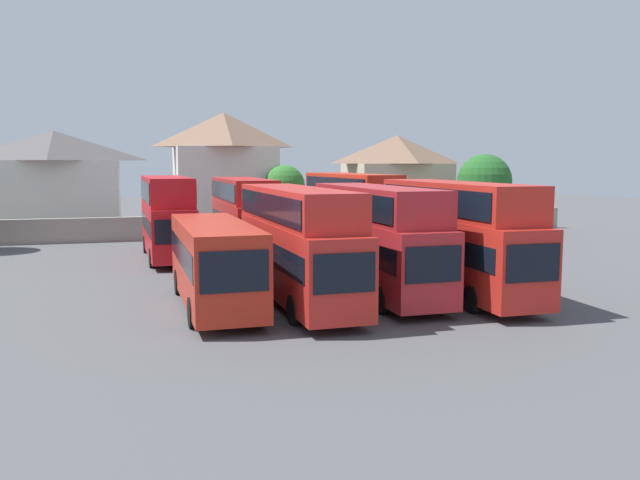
# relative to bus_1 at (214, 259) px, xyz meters

# --- Properties ---
(ground) EXTENTS (140.00, 140.00, 0.00)m
(ground) POSITION_rel_bus_1_xyz_m (5.31, 18.15, -1.96)
(ground) COLOR #4C4C4F
(depot_boundary_wall) EXTENTS (56.00, 0.50, 1.80)m
(depot_boundary_wall) POSITION_rel_bus_1_xyz_m (5.31, 24.28, -1.06)
(depot_boundary_wall) COLOR gray
(depot_boundary_wall) RESTS_ON ground
(bus_1) EXTENTS (2.77, 10.13, 3.43)m
(bus_1) POSITION_rel_bus_1_xyz_m (0.00, 0.00, 0.00)
(bus_1) COLOR #B62818
(bus_1) RESTS_ON ground
(bus_2) EXTENTS (2.73, 11.92, 4.76)m
(bus_2) POSITION_rel_bus_1_xyz_m (3.42, 0.12, 0.73)
(bus_2) COLOR red
(bus_2) RESTS_ON ground
(bus_3) EXTENTS (2.67, 10.97, 4.77)m
(bus_3) POSITION_rel_bus_1_xyz_m (7.15, 0.60, 0.73)
(bus_3) COLOR #AF2227
(bus_3) RESTS_ON ground
(bus_4) EXTENTS (2.58, 11.70, 4.95)m
(bus_4) POSITION_rel_bus_1_xyz_m (10.61, -0.09, 0.83)
(bus_4) COLOR red
(bus_4) RESTS_ON ground
(bus_5) EXTENTS (2.81, 10.48, 4.95)m
(bus_5) POSITION_rel_bus_1_xyz_m (-1.10, 14.40, 0.83)
(bus_5) COLOR red
(bus_5) RESTS_ON ground
(bus_6) EXTENTS (2.73, 11.13, 4.81)m
(bus_6) POSITION_rel_bus_1_xyz_m (3.61, 14.63, 0.76)
(bus_6) COLOR red
(bus_6) RESTS_ON ground
(bus_7) EXTENTS (2.67, 10.96, 3.28)m
(bus_7) POSITION_rel_bus_1_xyz_m (7.75, 14.43, -0.08)
(bus_7) COLOR #B22524
(bus_7) RESTS_ON ground
(bus_8) EXTENTS (3.24, 11.82, 5.09)m
(bus_8) POSITION_rel_bus_1_xyz_m (10.65, 14.34, 0.90)
(bus_8) COLOR red
(bus_8) RESTS_ON ground
(house_terrace_left) EXTENTS (10.57, 7.61, 8.41)m
(house_terrace_left) POSITION_rel_bus_1_xyz_m (-9.11, 31.99, 2.33)
(house_terrace_left) COLOR silver
(house_terrace_left) RESTS_ON ground
(house_terrace_centre) EXTENTS (8.69, 7.25, 10.05)m
(house_terrace_centre) POSITION_rel_bus_1_xyz_m (4.63, 30.72, 3.17)
(house_terrace_centre) COLOR silver
(house_terrace_centre) RESTS_ON ground
(house_terrace_right) EXTENTS (9.17, 6.98, 8.30)m
(house_terrace_right) POSITION_rel_bus_1_xyz_m (20.54, 30.54, 2.28)
(house_terrace_right) COLOR #C6B293
(house_terrace_right) RESTS_ON ground
(tree_left_of_lot) EXTENTS (4.45, 4.45, 6.51)m
(tree_left_of_lot) POSITION_rel_bus_1_xyz_m (24.88, 22.28, 2.31)
(tree_left_of_lot) COLOR brown
(tree_left_of_lot) RESTS_ON ground
(tree_right_of_lot) EXTENTS (3.37, 3.37, 5.62)m
(tree_right_of_lot) POSITION_rel_bus_1_xyz_m (9.03, 26.78, 1.93)
(tree_right_of_lot) COLOR brown
(tree_right_of_lot) RESTS_ON ground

